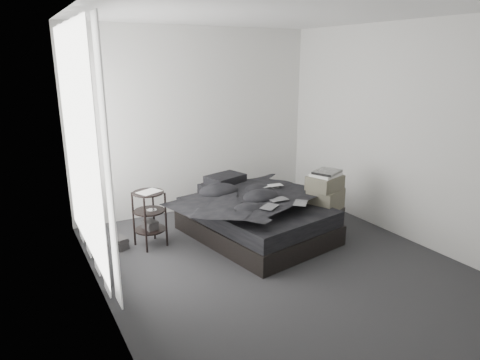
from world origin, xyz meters
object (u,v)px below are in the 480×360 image
side_stand (150,219)px  box_lower (323,221)px  laptop (273,182)px  bed (256,227)px

side_stand → box_lower: (2.05, -0.71, -0.17)m
side_stand → box_lower: size_ratio=1.47×
laptop → side_stand: size_ratio=0.42×
bed → box_lower: 0.87m
laptop → bed: bearing=-154.5°
laptop → box_lower: bearing=-33.7°
laptop → side_stand: (-1.56, 0.28, -0.31)m
laptop → side_stand: bearing=178.2°
bed → laptop: laptop is taller
laptop → side_stand: 1.62m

